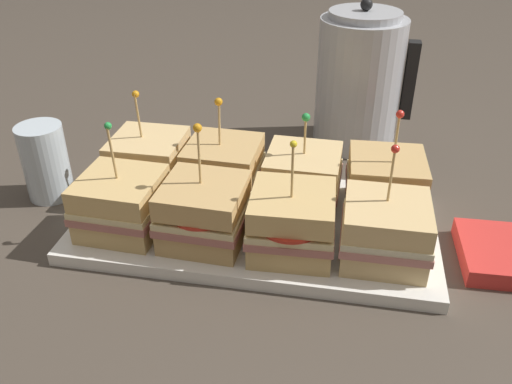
{
  "coord_description": "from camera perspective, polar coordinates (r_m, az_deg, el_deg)",
  "views": [
    {
      "loc": [
        0.11,
        -0.62,
        0.45
      ],
      "look_at": [
        0.0,
        0.0,
        0.06
      ],
      "focal_mm": 38.0,
      "sensor_mm": 36.0,
      "label": 1
    }
  ],
  "objects": [
    {
      "name": "kettle_steel",
      "position": [
        0.99,
        10.81,
        11.38
      ],
      "size": [
        0.17,
        0.15,
        0.26
      ],
      "color": "#B7BABF",
      "rests_on": "ground_plane"
    },
    {
      "name": "ground_plane",
      "position": [
        0.77,
        0.0,
        -3.85
      ],
      "size": [
        6.0,
        6.0,
        0.0
      ],
      "primitive_type": "plane",
      "color": "#4C4238"
    },
    {
      "name": "sandwich_front_far_left",
      "position": [
        0.74,
        -13.98,
        -1.18
      ],
      "size": [
        0.11,
        0.11,
        0.16
      ],
      "color": "tan",
      "rests_on": "serving_platter"
    },
    {
      "name": "sandwich_back_center_left",
      "position": [
        0.8,
        -3.44,
        2.4
      ],
      "size": [
        0.11,
        0.11,
        0.15
      ],
      "color": "tan",
      "rests_on": "serving_platter"
    },
    {
      "name": "sandwich_back_far_left",
      "position": [
        0.83,
        -11.16,
        3.07
      ],
      "size": [
        0.11,
        0.11,
        0.15
      ],
      "color": "#DBB77A",
      "rests_on": "serving_platter"
    },
    {
      "name": "serving_platter",
      "position": [
        0.77,
        0.0,
        -3.31
      ],
      "size": [
        0.5,
        0.26,
        0.02
      ],
      "color": "white",
      "rests_on": "ground_plane"
    },
    {
      "name": "sandwich_back_center_right",
      "position": [
        0.78,
        4.94,
        1.53
      ],
      "size": [
        0.11,
        0.11,
        0.14
      ],
      "color": "#DBB77A",
      "rests_on": "serving_platter"
    },
    {
      "name": "drinking_glass",
      "position": [
        0.88,
        -21.29,
        2.97
      ],
      "size": [
        0.07,
        0.07,
        0.12
      ],
      "color": "silver",
      "rests_on": "ground_plane"
    },
    {
      "name": "sandwich_front_center_left",
      "position": [
        0.7,
        -5.48,
        -2.16
      ],
      "size": [
        0.11,
        0.11,
        0.16
      ],
      "color": "tan",
      "rests_on": "serving_platter"
    },
    {
      "name": "sandwich_back_far_right",
      "position": [
        0.78,
        13.43,
        0.8
      ],
      "size": [
        0.11,
        0.11,
        0.16
      ],
      "color": "tan",
      "rests_on": "serving_platter"
    },
    {
      "name": "sandwich_front_far_right",
      "position": [
        0.69,
        13.43,
        -3.99
      ],
      "size": [
        0.11,
        0.11,
        0.15
      ],
      "color": "#DBB77A",
      "rests_on": "serving_platter"
    },
    {
      "name": "napkin_stack",
      "position": [
        0.78,
        24.92,
        -5.99
      ],
      "size": [
        0.12,
        0.12,
        0.02
      ],
      "color": "red",
      "rests_on": "ground_plane"
    },
    {
      "name": "sandwich_front_center_right",
      "position": [
        0.68,
        3.8,
        -3.22
      ],
      "size": [
        0.11,
        0.11,
        0.16
      ],
      "color": "tan",
      "rests_on": "serving_platter"
    }
  ]
}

